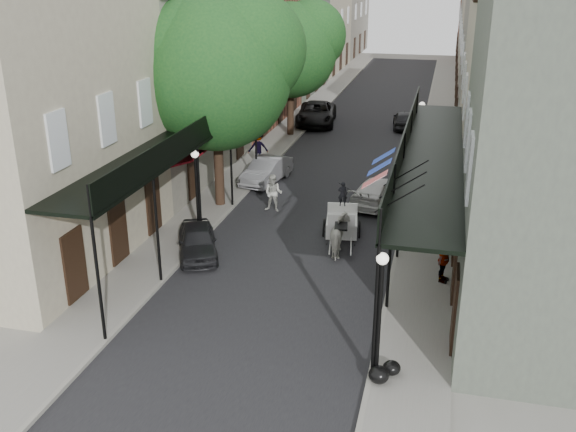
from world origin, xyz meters
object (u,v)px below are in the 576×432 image
Objects in this scene: lamppost_right_far at (420,135)px; pedestrian_sidewalk_left at (258,148)px; car_left_far at (316,114)px; car_right_far at (404,120)px; carriage at (342,210)px; lamppost_left at (197,193)px; car_left_near at (197,241)px; pedestrian_sidewalk_right at (444,259)px; car_right_near at (379,191)px; lamppost_right_near at (379,315)px; horse at (341,236)px; tree_far at (297,46)px; pedestrian_walking at (273,193)px; tree_near at (225,66)px; car_left_mid at (266,170)px.

lamppost_right_far is 2.06× the size of pedestrian_sidewalk_left.
car_right_far is (6.20, 0.21, -0.16)m from car_left_far.
carriage is (-2.63, -9.68, -1.07)m from lamppost_right_far.
pedestrian_sidewalk_left is 0.50× the size of car_right_far.
carriage reaches higher than car_right_far.
car_left_near is at bearing -70.73° from lamppost_left.
pedestrian_sidewalk_right is 9.33m from car_left_near.
lamppost_right_near is at bearing 109.53° from car_right_near.
car_left_near is (-5.39, -1.43, -0.14)m from horse.
lamppost_right_far reaches higher than carriage.
tree_far is 14.81m from car_right_near.
car_right_far is at bearing 78.68° from carriage.
lamppost_right_near is at bearing -82.15° from car_left_far.
lamppost_right_far is (0.00, 20.00, 0.00)m from lamppost_right_near.
car_left_far reaches higher than horse.
pedestrian_walking reaches higher than car_right_near.
tree_near reaches higher than car_left_far.
car_left_far is at bearing -3.46° from car_right_far.
car_left_mid reaches higher than car_right_far.
pedestrian_sidewalk_right is 8.42m from car_right_near.
lamppost_right_far is 12.47m from car_left_far.
pedestrian_sidewalk_right is 0.48× the size of car_right_far.
horse is at bearing 82.47° from car_right_far.
lamppost_left is 0.94× the size of car_left_mid.
tree_near is 9.29m from horse.
car_right_near is (-3.12, 7.81, -0.36)m from pedestrian_sidewalk_right.
horse is (-2.31, 8.00, -1.30)m from lamppost_right_near.
tree_far is 2.32× the size of lamppost_right_near.
horse is at bearing -71.63° from tree_far.
lamppost_left is 2.13× the size of pedestrian_walking.
pedestrian_sidewalk_right is 0.44× the size of car_left_mid.
car_left_near is at bearing 69.73° from car_right_far.
lamppost_right_near is at bearing -83.68° from carriage.
tree_near is 8.15m from car_left_near.
lamppost_right_near is 2.08× the size of horse.
tree_near reaches higher than car_right_far.
lamppost_left is (0.10, -4.18, -4.44)m from tree_near.
lamppost_left is at bearing -165.38° from carriage.
pedestrian_sidewalk_right is at bearing -63.37° from tree_far.
car_left_far reaches higher than car_right_far.
car_right_far is at bearing -76.53° from car_right_near.
lamppost_right_far is at bearing 55.65° from lamppost_left.
horse is at bearing -44.56° from pedestrian_walking.
pedestrian_sidewalk_right is at bearing 125.24° from car_right_near.
car_right_near is at bearing 15.94° from tree_near.
pedestrian_sidewalk_left is (-8.88, 18.95, -1.03)m from lamppost_right_near.
lamppost_left is 2.06× the size of pedestrian_sidewalk_left.
car_right_near is 15.82m from car_right_far.
tree_far is 11.05m from lamppost_right_far.
carriage is at bearing -18.16° from tree_near.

